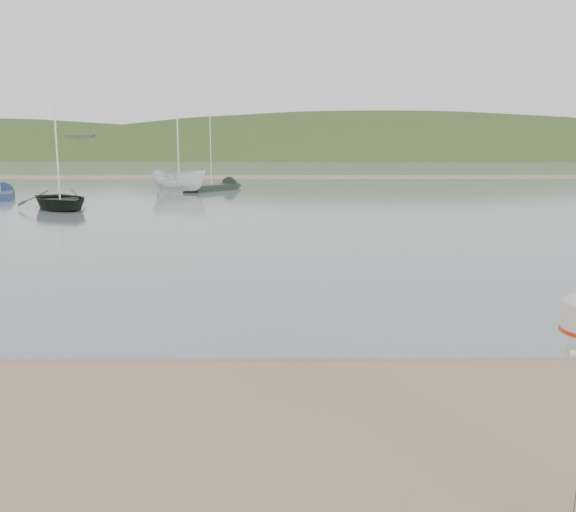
{
  "coord_description": "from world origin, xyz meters",
  "views": [
    {
      "loc": [
        2.38,
        -5.43,
        3.37
      ],
      "look_at": [
        2.45,
        1.0,
        2.24
      ],
      "focal_mm": 38.0,
      "sensor_mm": 36.0,
      "label": 1
    }
  ],
  "objects_px": {
    "boat_dark": "(58,161)",
    "boat_white": "(178,161)",
    "sailboat_blue_near": "(2,194)",
    "sailboat_dark_mid": "(225,186)"
  },
  "relations": [
    {
      "from": "boat_dark",
      "to": "boat_white",
      "type": "bearing_deg",
      "value": 36.14
    },
    {
      "from": "boat_dark",
      "to": "sailboat_blue_near",
      "type": "distance_m",
      "value": 11.85
    },
    {
      "from": "sailboat_dark_mid",
      "to": "sailboat_blue_near",
      "type": "height_order",
      "value": "sailboat_dark_mid"
    },
    {
      "from": "boat_dark",
      "to": "sailboat_blue_near",
      "type": "height_order",
      "value": "sailboat_blue_near"
    },
    {
      "from": "sailboat_dark_mid",
      "to": "boat_white",
      "type": "bearing_deg",
      "value": -126.75
    },
    {
      "from": "boat_dark",
      "to": "sailboat_dark_mid",
      "type": "height_order",
      "value": "sailboat_dark_mid"
    },
    {
      "from": "boat_dark",
      "to": "sailboat_dark_mid",
      "type": "bearing_deg",
      "value": 31.34
    },
    {
      "from": "boat_dark",
      "to": "sailboat_dark_mid",
      "type": "xyz_separation_m",
      "value": [
        7.68,
        17.29,
        -2.43
      ]
    },
    {
      "from": "boat_dark",
      "to": "boat_white",
      "type": "relative_size",
      "value": 1.1
    },
    {
      "from": "boat_white",
      "to": "sailboat_dark_mid",
      "type": "relative_size",
      "value": 0.72
    }
  ]
}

